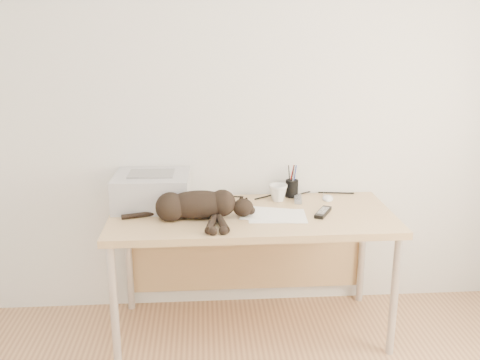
{
  "coord_description": "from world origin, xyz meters",
  "views": [
    {
      "loc": [
        -0.27,
        -1.44,
        1.77
      ],
      "look_at": [
        -0.07,
        1.34,
        0.95
      ],
      "focal_mm": 40.0,
      "sensor_mm": 36.0,
      "label": 1
    }
  ],
  "objects": [
    {
      "name": "mouse",
      "position": [
        0.49,
        1.61,
        0.76
      ],
      "size": [
        0.09,
        0.13,
        0.04
      ],
      "primitive_type": "ellipsoid",
      "rotation": [
        0.0,
        0.0,
        -0.22
      ],
      "color": "white",
      "rests_on": "desk"
    },
    {
      "name": "wall_back",
      "position": [
        0.0,
        1.75,
        1.3
      ],
      "size": [
        3.5,
        0.0,
        3.5
      ],
      "primitive_type": "plane",
      "rotation": [
        1.57,
        0.0,
        0.0
      ],
      "color": "white",
      "rests_on": "floor"
    },
    {
      "name": "printer",
      "position": [
        -0.57,
        1.56,
        0.84
      ],
      "size": [
        0.44,
        0.38,
        0.2
      ],
      "color": "#B4B4B9",
      "rests_on": "desk"
    },
    {
      "name": "cable_tangle",
      "position": [
        0.0,
        1.7,
        0.75
      ],
      "size": [
        1.36,
        0.09,
        0.01
      ],
      "primitive_type": null,
      "color": "black",
      "rests_on": "desk"
    },
    {
      "name": "remote_grey",
      "position": [
        0.3,
        1.61,
        0.75
      ],
      "size": [
        0.07,
        0.16,
        0.02
      ],
      "primitive_type": "cube",
      "rotation": [
        0.0,
        0.0,
        -0.15
      ],
      "color": "gray",
      "rests_on": "desk"
    },
    {
      "name": "desk",
      "position": [
        0.0,
        1.48,
        0.61
      ],
      "size": [
        1.6,
        0.7,
        0.74
      ],
      "color": "tan",
      "rests_on": "floor"
    },
    {
      "name": "pen_cup",
      "position": [
        0.27,
        1.68,
        0.8
      ],
      "size": [
        0.08,
        0.08,
        0.2
      ],
      "color": "black",
      "rests_on": "desk"
    },
    {
      "name": "mug",
      "position": [
        0.18,
        1.6,
        0.79
      ],
      "size": [
        0.16,
        0.16,
        0.1
      ],
      "primitive_type": "imported",
      "rotation": [
        0.0,
        0.0,
        0.75
      ],
      "color": "silver",
      "rests_on": "desk"
    },
    {
      "name": "papers",
      "position": [
        0.12,
        1.34,
        0.74
      ],
      "size": [
        0.38,
        0.31,
        0.01
      ],
      "color": "white",
      "rests_on": "desk"
    },
    {
      "name": "remote_black",
      "position": [
        0.4,
        1.35,
        0.75
      ],
      "size": [
        0.13,
        0.18,
        0.02
      ],
      "primitive_type": "cube",
      "rotation": [
        0.0,
        0.0,
        -0.5
      ],
      "color": "black",
      "rests_on": "desk"
    },
    {
      "name": "cat",
      "position": [
        -0.32,
        1.33,
        0.81
      ],
      "size": [
        0.73,
        0.33,
        0.17
      ],
      "rotation": [
        0.0,
        0.0,
        0.03
      ],
      "color": "black",
      "rests_on": "desk"
    }
  ]
}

